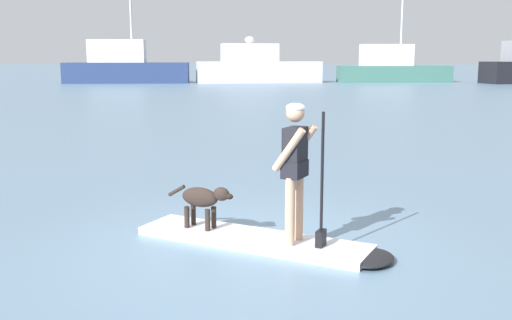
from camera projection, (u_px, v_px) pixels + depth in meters
ground_plane at (252, 243)px, 7.38m from camera, size 400.00×400.00×0.00m
paddleboard at (268, 242)px, 7.27m from camera, size 3.33×2.03×0.10m
person_paddler at (296, 163)px, 6.92m from camera, size 0.68×0.60×1.70m
dog at (203, 199)px, 7.62m from camera, size 0.94×0.48×0.58m
moored_boat_center at (124, 67)px, 53.36m from camera, size 11.55×3.83×9.57m
moored_boat_starboard at (257, 68)px, 54.19m from camera, size 11.89×5.44×4.26m
moored_boat_far_starboard at (392, 68)px, 55.58m from camera, size 10.98×3.99×9.62m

